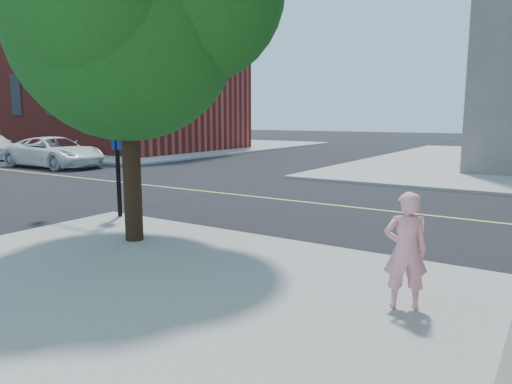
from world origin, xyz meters
The scene contains 9 objects.
ground centered at (0.00, 0.00, 0.00)m, with size 140.00×140.00×0.00m, color black.
road_ew centered at (0.00, 4.50, 0.01)m, with size 140.00×9.00×0.01m, color black.
road_ns centered at (-5.50, 0.00, 0.01)m, with size 9.00×140.00×0.01m, color black.
sidewalk_nw centered at (-23.00, 21.50, 0.06)m, with size 26.00×25.00×0.12m, color #969591.
church centered at (-20.00, 18.00, 7.18)m, with size 15.20×12.00×14.40m.
office_block centered at (-32.00, 21.98, 9.12)m, with size 12.00×14.08×18.00m.
man_on_phone centered at (7.15, -2.26, 0.89)m, with size 0.56×0.37×1.53m, color pink.
signal_pole centered at (-2.24, -0.30, 3.22)m, with size 3.37×0.38×3.80m.
car_a centered at (-12.99, 6.58, 0.78)m, with size 2.57×5.58×1.55m, color white.
Camera 1 is at (8.73, -8.23, 2.58)m, focal length 33.49 mm.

